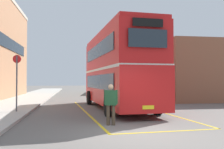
{
  "coord_description": "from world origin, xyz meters",
  "views": [
    {
      "loc": [
        -2.21,
        -8.28,
        1.78
      ],
      "look_at": [
        0.47,
        9.26,
        2.2
      ],
      "focal_mm": 40.76,
      "sensor_mm": 36.0,
      "label": 1
    }
  ],
  "objects": [
    {
      "name": "bay_marking_yellow",
      "position": [
        0.61,
        5.56,
        0.0
      ],
      "size": [
        5.26,
        12.94,
        0.01
      ],
      "color": "gold",
      "rests_on": "ground"
    },
    {
      "name": "bus_stop_sign",
      "position": [
        -5.19,
        5.86,
        1.93
      ],
      "size": [
        0.44,
        0.08,
        3.01
      ],
      "color": "#4C4C51",
      "rests_on": "sidewalk_left"
    },
    {
      "name": "depot_building_right",
      "position": [
        9.73,
        16.36,
        2.6
      ],
      "size": [
        8.53,
        12.54,
        5.2
      ],
      "color": "brown",
      "rests_on": "ground"
    },
    {
      "name": "ground_plane",
      "position": [
        0.0,
        14.4,
        0.0
      ],
      "size": [
        135.6,
        135.6,
        0.0
      ],
      "primitive_type": "plane",
      "color": "#66605B"
    },
    {
      "name": "pedestrian_boarding",
      "position": [
        -0.73,
        1.74,
        0.94
      ],
      "size": [
        0.54,
        0.32,
        1.64
      ],
      "color": "#473828",
      "rests_on": "ground"
    },
    {
      "name": "sidewalk_left",
      "position": [
        -6.5,
        16.8,
        0.07
      ],
      "size": [
        4.0,
        57.6,
        0.14
      ],
      "primitive_type": "cube",
      "color": "#B2ADA3",
      "rests_on": "ground"
    },
    {
      "name": "single_deck_bus",
      "position": [
        3.25,
        27.47,
        1.64
      ],
      "size": [
        3.55,
        9.16,
        3.02
      ],
      "color": "black",
      "rests_on": "ground"
    },
    {
      "name": "double_decker_bus",
      "position": [
        0.53,
        7.53,
        2.51
      ],
      "size": [
        3.49,
        10.77,
        4.75
      ],
      "color": "black",
      "rests_on": "ground"
    }
  ]
}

